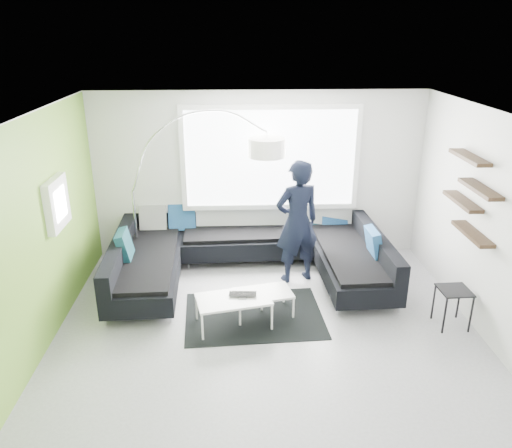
{
  "coord_description": "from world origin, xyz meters",
  "views": [
    {
      "loc": [
        -0.39,
        -5.57,
        3.7
      ],
      "look_at": [
        -0.11,
        0.9,
        1.15
      ],
      "focal_mm": 35.0,
      "sensor_mm": 36.0,
      "label": 1
    }
  ],
  "objects": [
    {
      "name": "arc_lamp",
      "position": [
        -2.01,
        2.01,
        1.3
      ],
      "size": [
        2.55,
        1.29,
        2.6
      ],
      "primitive_type": null,
      "rotation": [
        0.0,
        0.0,
        -0.16
      ],
      "color": "silver",
      "rests_on": "ground"
    },
    {
      "name": "rug",
      "position": [
        -0.16,
        0.38,
        0.01
      ],
      "size": [
        1.95,
        1.46,
        0.01
      ],
      "primitive_type": "cube",
      "rotation": [
        0.0,
        0.0,
        0.06
      ],
      "color": "black",
      "rests_on": "ground"
    },
    {
      "name": "room_shell",
      "position": [
        0.04,
        0.21,
        1.81
      ],
      "size": [
        5.54,
        5.04,
        2.82
      ],
      "color": "silver",
      "rests_on": "ground"
    },
    {
      "name": "laptop",
      "position": [
        -0.32,
        0.18,
        0.42
      ],
      "size": [
        0.39,
        0.28,
        0.03
      ],
      "primitive_type": "imported",
      "rotation": [
        0.0,
        0.0,
        -0.06
      ],
      "color": "black",
      "rests_on": "coffee_table"
    },
    {
      "name": "person",
      "position": [
        0.54,
        1.43,
        0.97
      ],
      "size": [
        0.98,
        0.88,
        1.93
      ],
      "primitive_type": "imported",
      "rotation": [
        0.0,
        0.0,
        3.46
      ],
      "color": "black",
      "rests_on": "ground"
    },
    {
      "name": "ground",
      "position": [
        0.0,
        0.0,
        0.0
      ],
      "size": [
        5.5,
        5.5,
        0.0
      ],
      "primitive_type": "plane",
      "color": "gray",
      "rests_on": "ground"
    },
    {
      "name": "sectional_sofa",
      "position": [
        -0.19,
        1.46,
        0.39
      ],
      "size": [
        4.22,
        2.71,
        0.89
      ],
      "rotation": [
        0.0,
        0.0,
        0.04
      ],
      "color": "black",
      "rests_on": "ground"
    },
    {
      "name": "side_table",
      "position": [
        2.44,
        0.02,
        0.27
      ],
      "size": [
        0.4,
        0.4,
        0.54
      ],
      "primitive_type": "cube",
      "rotation": [
        0.0,
        0.0,
        0.03
      ],
      "color": "black",
      "rests_on": "ground"
    },
    {
      "name": "coffee_table",
      "position": [
        -0.24,
        0.28,
        0.2
      ],
      "size": [
        1.36,
        0.96,
        0.4
      ],
      "primitive_type": "cube",
      "rotation": [
        0.0,
        0.0,
        0.21
      ],
      "color": "white",
      "rests_on": "ground"
    }
  ]
}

